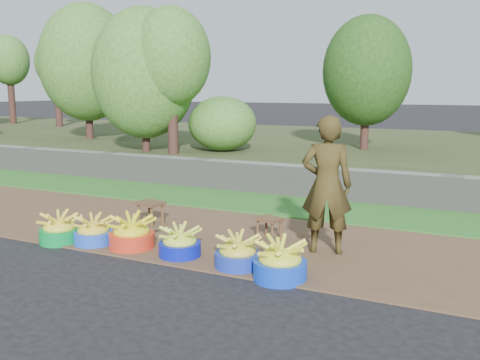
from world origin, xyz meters
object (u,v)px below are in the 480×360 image
at_px(vendor_woman, 327,185).
at_px(basin_d, 180,244).
at_px(basin_e, 238,254).
at_px(basin_a, 60,230).
at_px(basin_f, 280,262).
at_px(stool_left, 150,206).
at_px(basin_c, 132,234).
at_px(basin_b, 94,232).
at_px(stool_right, 269,222).

bearing_deg(vendor_woman, basin_d, 15.25).
xyz_separation_m(basin_d, basin_e, (0.75, -0.06, 0.01)).
bearing_deg(basin_d, basin_a, -174.54).
bearing_deg(basin_f, stool_left, 153.71).
xyz_separation_m(basin_c, basin_d, (0.68, -0.02, -0.02)).
bearing_deg(stool_left, vendor_woman, -3.79).
relative_size(basin_a, vendor_woman, 0.31).
xyz_separation_m(basin_a, stool_left, (0.52, 1.17, 0.11)).
height_order(basin_a, basin_c, basin_c).
relative_size(basin_b, basin_f, 0.88).
xyz_separation_m(basin_c, vendor_woman, (2.11, 0.82, 0.62)).
height_order(basin_d, stool_right, basin_d).
bearing_deg(basin_b, basin_f, -2.66).
bearing_deg(stool_right, basin_f, -62.50).
distance_m(basin_e, vendor_woman, 1.29).
bearing_deg(basin_b, stool_left, 86.07).
distance_m(basin_b, basin_e, 1.95).
distance_m(basin_f, stool_right, 1.38).
relative_size(basin_c, basin_d, 1.13).
relative_size(basin_b, basin_c, 0.88).
relative_size(basin_a, stool_left, 1.17).
bearing_deg(basin_a, stool_right, 28.05).
xyz_separation_m(basin_a, vendor_woman, (3.06, 1.00, 0.64)).
distance_m(basin_b, basin_f, 2.47).
bearing_deg(stool_left, basin_e, -29.78).
distance_m(basin_b, vendor_woman, 2.84).
relative_size(basin_b, basin_e, 0.96).
distance_m(basin_a, basin_f, 2.91).
bearing_deg(vendor_woman, basin_e, 37.91).
bearing_deg(basin_b, basin_e, -0.09).
bearing_deg(basin_f, basin_c, 174.44).
bearing_deg(basin_f, basin_b, 177.34).
distance_m(basin_e, basin_f, 0.53).
height_order(basin_d, stool_left, basin_d).
bearing_deg(vendor_woman, basin_f, 66.17).
bearing_deg(vendor_woman, stool_right, -30.39).
height_order(basin_a, stool_left, basin_a).
xyz_separation_m(basin_d, stool_left, (-1.12, 1.02, 0.12)).
distance_m(basin_a, basin_d, 1.65).
distance_m(basin_c, vendor_woman, 2.35).
distance_m(basin_a, stool_right, 2.58).
bearing_deg(basin_d, basin_b, -177.46).
distance_m(basin_e, stool_left, 2.16).
height_order(basin_b, basin_e, basin_e).
bearing_deg(stool_right, stool_left, -178.70).
distance_m(stool_left, stool_right, 1.76).
bearing_deg(basin_d, vendor_woman, 30.77).
relative_size(basin_a, basin_b, 1.04).
relative_size(basin_b, stool_right, 1.29).
height_order(basin_b, basin_f, basin_f).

